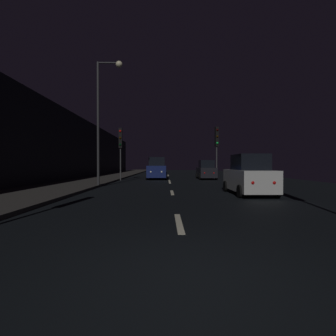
{
  "coord_description": "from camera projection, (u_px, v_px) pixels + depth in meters",
  "views": [
    {
      "loc": [
        -0.34,
        -3.47,
        1.49
      ],
      "look_at": [
        -0.12,
        21.05,
        1.16
      ],
      "focal_mm": 27.24,
      "sensor_mm": 36.0,
      "label": 1
    }
  ],
  "objects": [
    {
      "name": "ground",
      "position": [
        169.0,
        178.0,
        27.99
      ],
      "size": [
        26.23,
        84.0,
        0.02
      ],
      "primitive_type": "cube",
      "color": "black"
    },
    {
      "name": "sidewalk_left",
      "position": [
        106.0,
        178.0,
        27.92
      ],
      "size": [
        4.4,
        84.0,
        0.15
      ],
      "primitive_type": "cube",
      "color": "#33302D",
      "rests_on": "ground"
    },
    {
      "name": "building_facade_left",
      "position": [
        70.0,
        147.0,
        24.36
      ],
      "size": [
        0.8,
        63.0,
        6.42
      ],
      "primitive_type": "cube",
      "color": "black",
      "rests_on": "ground"
    },
    {
      "name": "lane_centerline",
      "position": [
        170.0,
        181.0,
        22.52
      ],
      "size": [
        0.16,
        32.16,
        0.01
      ],
      "color": "beige",
      "rests_on": "ground"
    },
    {
      "name": "traffic_light_far_left",
      "position": [
        120.0,
        142.0,
        24.02
      ],
      "size": [
        0.32,
        0.47,
        4.95
      ],
      "rotation": [
        0.0,
        0.0,
        -1.52
      ],
      "color": "#38383A",
      "rests_on": "ground"
    },
    {
      "name": "traffic_light_far_right",
      "position": [
        217.0,
        141.0,
        24.66
      ],
      "size": [
        0.35,
        0.48,
        5.15
      ],
      "rotation": [
        0.0,
        0.0,
        -1.43
      ],
      "color": "#38383A",
      "rests_on": "ground"
    },
    {
      "name": "streetlamp_overhead",
      "position": [
        104.0,
        105.0,
        16.82
      ],
      "size": [
        1.7,
        0.44,
        8.33
      ],
      "color": "#2D2D30",
      "rests_on": "ground"
    },
    {
      "name": "car_approaching_headlights",
      "position": [
        157.0,
        169.0,
        26.27
      ],
      "size": [
        2.06,
        4.46,
        2.25
      ],
      "rotation": [
        0.0,
        0.0,
        -1.57
      ],
      "color": "#141E51",
      "rests_on": "ground"
    },
    {
      "name": "car_parked_right_far",
      "position": [
        206.0,
        171.0,
        26.07
      ],
      "size": [
        1.78,
        3.85,
        1.94
      ],
      "rotation": [
        0.0,
        0.0,
        1.57
      ],
      "color": "black",
      "rests_on": "ground"
    },
    {
      "name": "car_parked_right_near",
      "position": [
        249.0,
        176.0,
        12.68
      ],
      "size": [
        1.83,
        3.97,
        2.0
      ],
      "rotation": [
        0.0,
        0.0,
        1.57
      ],
      "color": "silver",
      "rests_on": "ground"
    }
  ]
}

